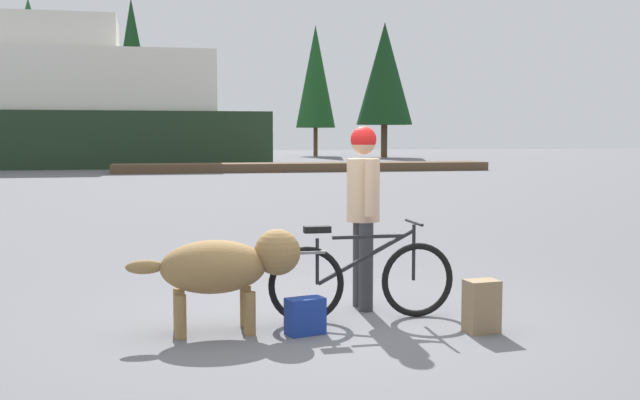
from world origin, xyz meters
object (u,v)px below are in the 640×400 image
backpack (482,306)px  handbag_pannier (305,316)px  dog (226,266)px  ferry_boat (1,111)px  person_cyclist (363,199)px  bicycle (361,279)px

backpack → handbag_pannier: size_ratio=1.42×
dog → backpack: 2.22m
dog → ferry_boat: ferry_boat is taller
dog → backpack: size_ratio=3.27×
backpack → dog: bearing=166.9°
ferry_boat → dog: bearing=-77.3°
handbag_pannier → dog: bearing=160.4°
dog → handbag_pannier: 0.80m
person_cyclist → dog: person_cyclist is taller
backpack → bicycle: bearing=143.8°
bicycle → dog: size_ratio=1.18×
person_cyclist → dog: size_ratio=1.19×
bicycle → backpack: bicycle is taller
person_cyclist → backpack: 1.58m
bicycle → handbag_pannier: 0.75m
dog → ferry_boat: (-8.24, 36.43, 2.40)m
bicycle → ferry_boat: (-9.48, 36.27, 2.60)m
ferry_boat → backpack: bearing=-74.3°
backpack → handbag_pannier: (-1.49, 0.27, -0.07)m
ferry_boat → bicycle: bearing=-75.3°
person_cyclist → backpack: bearing=-55.7°
ferry_boat → person_cyclist: bearing=-75.0°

